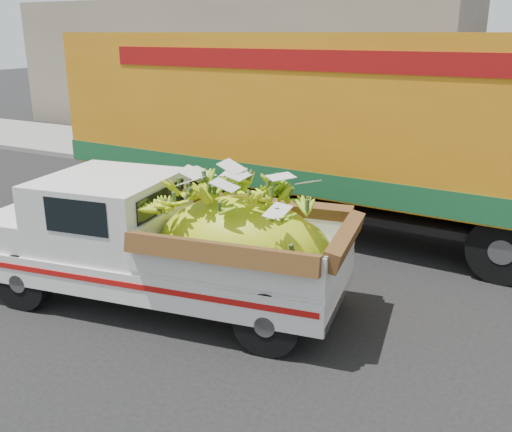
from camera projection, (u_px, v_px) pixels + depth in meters
The scene contains 6 objects.
ground at pixel (204, 313), 8.08m from camera, with size 100.00×100.00×0.00m, color black.
curb at pixel (360, 194), 13.75m from camera, with size 60.00×0.25×0.15m, color gray.
sidewalk at pixel (385, 176), 15.50m from camera, with size 60.00×4.00×0.14m, color gray.
building_left at pixel (239, 66), 23.33m from camera, with size 18.00×6.00×5.00m, color gray.
pickup_truck at pixel (186, 243), 7.98m from camera, with size 5.48×2.71×1.84m.
semi_trailer at pixel (331, 123), 11.01m from camera, with size 12.04×3.15×3.80m.
Camera 1 is at (4.13, -6.03, 3.80)m, focal length 40.00 mm.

